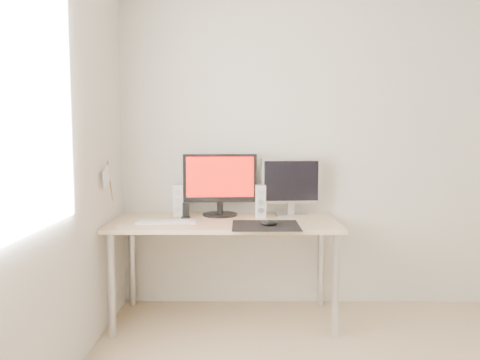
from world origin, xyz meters
name	(u,v)px	position (x,y,z in m)	size (l,w,h in m)	color
wall_back	(345,146)	(0.00, 1.75, 1.25)	(3.50, 3.50, 0.00)	silver
wall_left	(12,156)	(-1.75, 0.00, 1.25)	(3.50, 3.50, 0.00)	silver
window_pane	(12,94)	(-1.74, 0.00, 1.50)	(1.30, 1.30, 0.00)	white
mousepad	(266,225)	(-0.65, 1.19, 0.73)	(0.45, 0.40, 0.00)	black
mouse	(269,223)	(-0.63, 1.16, 0.75)	(0.12, 0.07, 0.04)	black
desk	(225,231)	(-0.93, 1.38, 0.65)	(1.60, 0.70, 0.73)	#D1B587
main_monitor	(220,182)	(-0.97, 1.58, 0.98)	(0.55, 0.28, 0.47)	black
second_monitor	(291,184)	(-0.44, 1.59, 0.97)	(0.45, 0.18, 0.43)	#B7B7B9
speaker_left	(179,200)	(-1.28, 1.57, 0.85)	(0.08, 0.09, 0.24)	silver
speaker_right	(261,201)	(-0.67, 1.52, 0.85)	(0.08, 0.09, 0.24)	silver
keyboard	(167,222)	(-1.33, 1.28, 0.74)	(0.42, 0.13, 0.02)	silver
phone_dock	(186,213)	(-1.22, 1.48, 0.76)	(0.06, 0.05, 0.11)	black
pennant	(108,178)	(-1.72, 1.24, 1.05)	(0.01, 0.23, 0.29)	#A57F54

